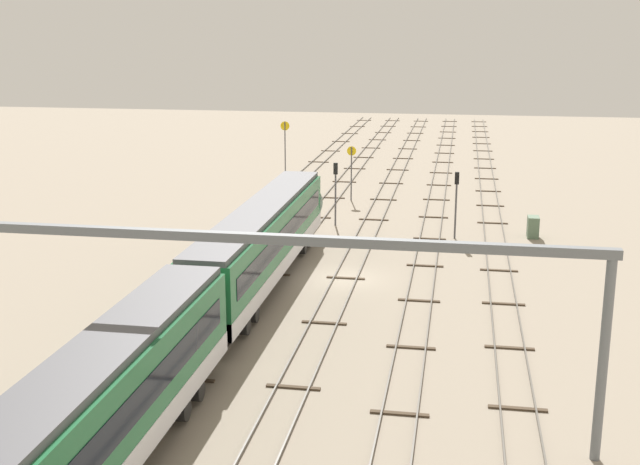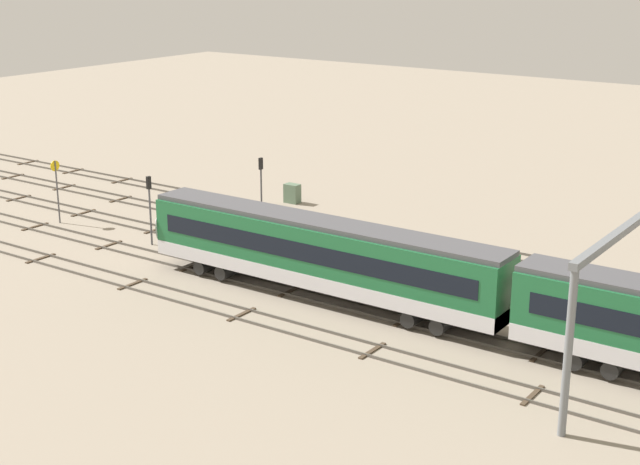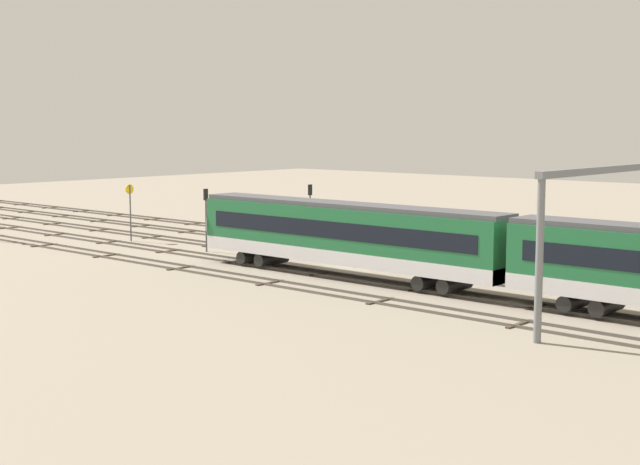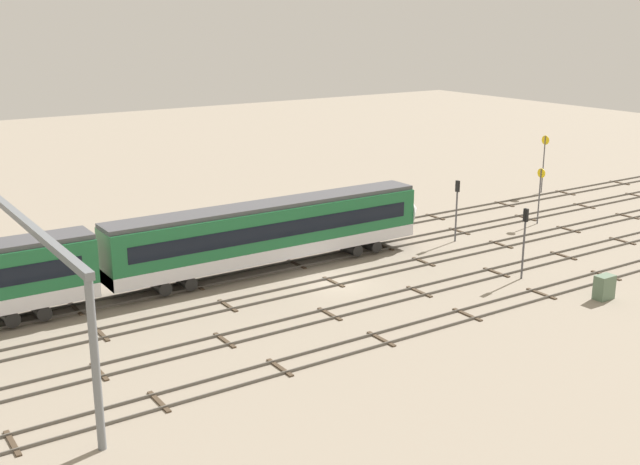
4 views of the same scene
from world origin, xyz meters
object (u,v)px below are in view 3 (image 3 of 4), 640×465
(signal_light_trackside_approach, at_px, (310,205))
(speed_sign_mid_trackside, at_px, (130,205))
(signal_light_trackside_departure, at_px, (206,211))
(relay_cabinet, at_px, (342,227))

(signal_light_trackside_approach, bearing_deg, speed_sign_mid_trackside, 37.29)
(speed_sign_mid_trackside, relative_size, signal_light_trackside_departure, 0.98)
(relay_cabinet, bearing_deg, signal_light_trackside_approach, 102.77)
(signal_light_trackside_approach, xyz_separation_m, signal_light_trackside_departure, (2.56, 9.36, 0.00))
(signal_light_trackside_approach, distance_m, signal_light_trackside_departure, 9.70)
(relay_cabinet, bearing_deg, signal_light_trackside_departure, 85.20)
(signal_light_trackside_departure, height_order, relay_cabinet, signal_light_trackside_departure)
(speed_sign_mid_trackside, height_order, relay_cabinet, speed_sign_mid_trackside)
(speed_sign_mid_trackside, bearing_deg, relay_cabinet, -126.18)
(relay_cabinet, bearing_deg, speed_sign_mid_trackside, 53.82)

